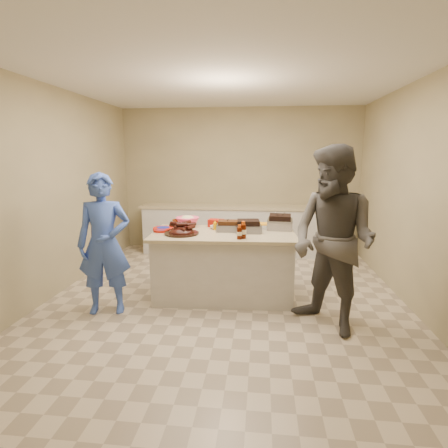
# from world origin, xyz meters

# --- Properties ---
(room) EXTENTS (4.50, 5.00, 2.70)m
(room) POSITION_xyz_m (0.00, 0.00, 0.00)
(room) COLOR tan
(room) RESTS_ON ground
(back_counter) EXTENTS (3.60, 0.64, 0.90)m
(back_counter) POSITION_xyz_m (0.00, 2.20, 0.45)
(back_counter) COLOR beige
(back_counter) RESTS_ON ground
(island) EXTENTS (1.85, 1.04, 0.86)m
(island) POSITION_xyz_m (-0.03, 0.08, 0.00)
(island) COLOR beige
(island) RESTS_ON ground
(rib_platter) EXTENTS (0.56, 0.56, 0.17)m
(rib_platter) POSITION_xyz_m (-0.54, -0.07, 0.86)
(rib_platter) COLOR #39110B
(rib_platter) RESTS_ON island
(pulled_pork_tray) EXTENTS (0.30, 0.23, 0.09)m
(pulled_pork_tray) POSITION_xyz_m (0.01, 0.18, 0.86)
(pulled_pork_tray) COLOR #47230F
(pulled_pork_tray) RESTS_ON island
(brisket_tray) EXTENTS (0.35, 0.30, 0.10)m
(brisket_tray) POSITION_xyz_m (0.28, 0.15, 0.86)
(brisket_tray) COLOR black
(brisket_tray) RESTS_ON island
(roasting_pan) EXTENTS (0.35, 0.35, 0.13)m
(roasting_pan) POSITION_xyz_m (0.69, 0.38, 0.86)
(roasting_pan) COLOR gray
(roasting_pan) RESTS_ON island
(coleslaw_bowl) EXTENTS (0.34, 0.34, 0.22)m
(coleslaw_bowl) POSITION_xyz_m (-0.57, 0.40, 0.86)
(coleslaw_bowl) COLOR #FF4172
(coleslaw_bowl) RESTS_ON island
(sausage_plate) EXTENTS (0.33, 0.33, 0.05)m
(sausage_plate) POSITION_xyz_m (0.05, 0.34, 0.86)
(sausage_plate) COLOR silver
(sausage_plate) RESTS_ON island
(mac_cheese_dish) EXTENTS (0.29, 0.22, 0.07)m
(mac_cheese_dish) POSITION_xyz_m (0.49, 0.39, 0.86)
(mac_cheese_dish) COLOR orange
(mac_cheese_dish) RESTS_ON island
(bbq_bottle_a) EXTENTS (0.07, 0.07, 0.20)m
(bbq_bottle_a) POSITION_xyz_m (0.23, -0.20, 0.86)
(bbq_bottle_a) COLOR #3C0E02
(bbq_bottle_a) RESTS_ON island
(bbq_bottle_b) EXTENTS (0.06, 0.06, 0.17)m
(bbq_bottle_b) POSITION_xyz_m (0.19, -0.25, 0.86)
(bbq_bottle_b) COLOR #3C0E02
(bbq_bottle_b) RESTS_ON island
(mustard_bottle) EXTENTS (0.05, 0.05, 0.13)m
(mustard_bottle) POSITION_xyz_m (-0.17, 0.24, 0.86)
(mustard_bottle) COLOR #EE9E00
(mustard_bottle) RESTS_ON island
(sauce_bowl) EXTENTS (0.14, 0.05, 0.14)m
(sauce_bowl) POSITION_xyz_m (-0.17, 0.30, 0.86)
(sauce_bowl) COLOR silver
(sauce_bowl) RESTS_ON island
(plate_stack_large) EXTENTS (0.28, 0.28, 0.03)m
(plate_stack_large) POSITION_xyz_m (-0.84, 0.15, 0.86)
(plate_stack_large) COLOR #9A1208
(plate_stack_large) RESTS_ON island
(plate_stack_small) EXTENTS (0.21, 0.21, 0.03)m
(plate_stack_small) POSITION_xyz_m (-0.84, 0.05, 0.86)
(plate_stack_small) COLOR #9A1208
(plate_stack_small) RESTS_ON island
(plastic_cup) EXTENTS (0.11, 0.11, 0.11)m
(plastic_cup) POSITION_xyz_m (-0.72, 0.38, 0.86)
(plastic_cup) COLOR #863610
(plastic_cup) RESTS_ON island
(basket_stack) EXTENTS (0.22, 0.17, 0.10)m
(basket_stack) POSITION_xyz_m (-0.18, 0.46, 0.86)
(basket_stack) COLOR #9A1208
(basket_stack) RESTS_ON island
(guest_blue) EXTENTS (0.95, 1.73, 0.39)m
(guest_blue) POSITION_xyz_m (-1.35, -0.52, 0.00)
(guest_blue) COLOR #3C5DC4
(guest_blue) RESTS_ON ground
(guest_gray) EXTENTS (2.07, 1.98, 0.73)m
(guest_gray) POSITION_xyz_m (1.17, -0.68, 0.00)
(guest_gray) COLOR #54504A
(guest_gray) RESTS_ON ground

